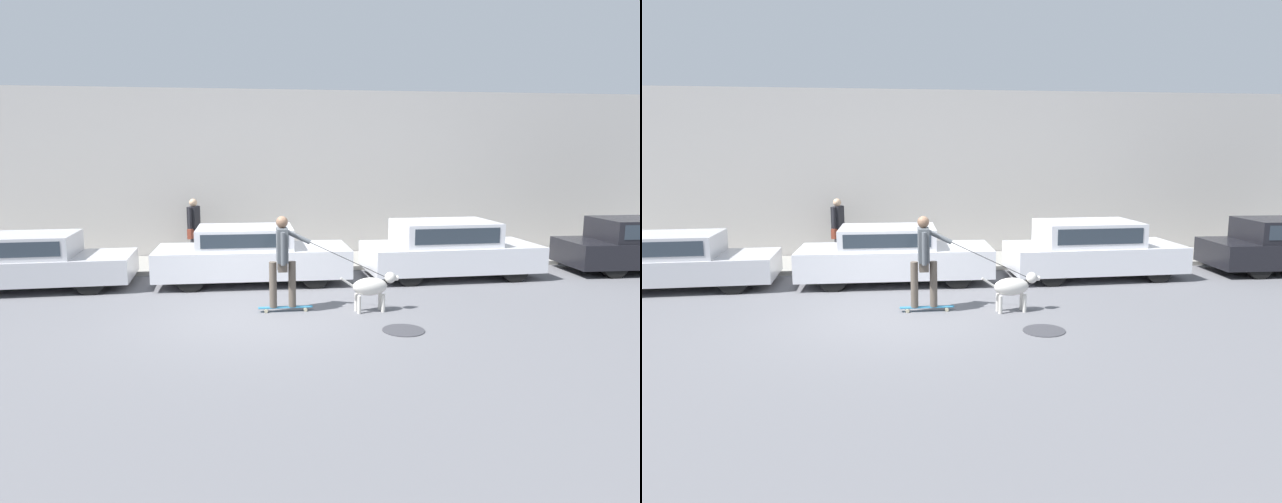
{
  "view_description": "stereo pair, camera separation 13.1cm",
  "coord_description": "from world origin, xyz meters",
  "views": [
    {
      "loc": [
        -0.3,
        -9.97,
        2.9
      ],
      "look_at": [
        1.21,
        1.23,
        0.95
      ],
      "focal_mm": 32.0,
      "sensor_mm": 36.0,
      "label": 1
    },
    {
      "loc": [
        -0.17,
        -9.99,
        2.9
      ],
      "look_at": [
        1.21,
        1.23,
        0.95
      ],
      "focal_mm": 32.0,
      "sensor_mm": 36.0,
      "label": 2
    }
  ],
  "objects": [
    {
      "name": "ground_plane",
      "position": [
        0.0,
        0.0,
        0.0
      ],
      "size": [
        36.0,
        36.0,
        0.0
      ],
      "primitive_type": "plane",
      "color": "slate"
    },
    {
      "name": "manhole_cover",
      "position": [
        2.29,
        -1.15,
        0.01
      ],
      "size": [
        0.71,
        0.71,
        0.01
      ],
      "color": "#38383D",
      "rests_on": "ground_plane"
    },
    {
      "name": "parked_car_2",
      "position": [
        4.48,
        2.79,
        0.65
      ],
      "size": [
        4.07,
        1.91,
        1.34
      ],
      "rotation": [
        0.0,
        0.0,
        0.03
      ],
      "color": "black",
      "rests_on": "ground_plane"
    },
    {
      "name": "dog",
      "position": [
        2.02,
        0.07,
        0.47
      ],
      "size": [
        1.11,
        0.39,
        0.73
      ],
      "rotation": [
        0.0,
        0.0,
        0.1
      ],
      "color": "beige",
      "rests_on": "ground_plane"
    },
    {
      "name": "parked_car_0",
      "position": [
        -4.83,
        2.79,
        0.59
      ],
      "size": [
        4.12,
        1.85,
        1.2
      ],
      "rotation": [
        0.0,
        0.0,
        0.04
      ],
      "color": "black",
      "rests_on": "ground_plane"
    },
    {
      "name": "parked_car_1",
      "position": [
        -0.15,
        2.79,
        0.62
      ],
      "size": [
        4.32,
        1.74,
        1.28
      ],
      "rotation": [
        0.0,
        0.0,
        -0.01
      ],
      "color": "black",
      "rests_on": "ground_plane"
    },
    {
      "name": "skateboarder",
      "position": [
        0.4,
        0.29,
        1.02
      ],
      "size": [
        2.45,
        0.57,
        1.78
      ],
      "rotation": [
        0.0,
        0.0,
        -0.0
      ],
      "color": "beige",
      "rests_on": "ground_plane"
    },
    {
      "name": "sidewalk_curb",
      "position": [
        0.0,
        4.9,
        0.05
      ],
      "size": [
        30.0,
        2.19,
        0.11
      ],
      "color": "gray",
      "rests_on": "ground_plane"
    },
    {
      "name": "back_wall",
      "position": [
        0.0,
        6.16,
        2.31
      ],
      "size": [
        32.0,
        0.3,
        4.62
      ],
      "color": "#B2ADA8",
      "rests_on": "ground_plane"
    },
    {
      "name": "pedestrian_with_bag",
      "position": [
        -1.62,
        5.39,
        1.0
      ],
      "size": [
        0.32,
        0.68,
        1.61
      ],
      "rotation": [
        0.0,
        0.0,
        2.86
      ],
      "color": "#28282D",
      "rests_on": "sidewalk_curb"
    }
  ]
}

